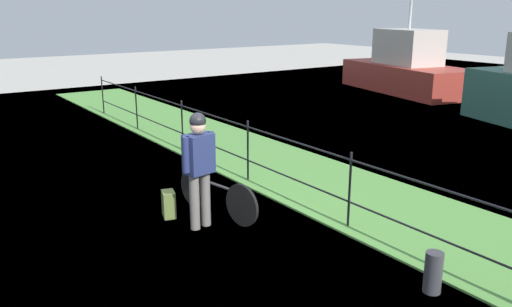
# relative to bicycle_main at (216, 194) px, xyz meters

# --- Properties ---
(ground_plane) EXTENTS (60.00, 60.00, 0.00)m
(ground_plane) POSITION_rel_bicycle_main_xyz_m (0.20, -0.65, -0.34)
(ground_plane) COLOR #B2ADA3
(grass_strip) EXTENTS (27.00, 2.40, 0.03)m
(grass_strip) POSITION_rel_bicycle_main_xyz_m (0.20, 2.30, -0.32)
(grass_strip) COLOR #569342
(grass_strip) RESTS_ON ground
(iron_fence) EXTENTS (18.04, 0.04, 1.13)m
(iron_fence) POSITION_rel_bicycle_main_xyz_m (0.20, 1.32, 0.33)
(iron_fence) COLOR black
(iron_fence) RESTS_ON ground
(bicycle_main) EXTENTS (1.70, 0.36, 0.63)m
(bicycle_main) POSITION_rel_bicycle_main_xyz_m (0.00, 0.00, 0.00)
(bicycle_main) COLOR black
(bicycle_main) RESTS_ON ground
(wooden_crate) EXTENTS (0.41, 0.32, 0.27)m
(wooden_crate) POSITION_rel_bicycle_main_xyz_m (-0.40, -0.07, 0.43)
(wooden_crate) COLOR brown
(wooden_crate) RESTS_ON bicycle_main
(terrier_dog) EXTENTS (0.32, 0.19, 0.18)m
(terrier_dog) POSITION_rel_bicycle_main_xyz_m (-0.37, -0.07, 0.65)
(terrier_dog) COLOR silver
(terrier_dog) RESTS_ON wooden_crate
(cyclist_person) EXTENTS (0.33, 0.53, 1.68)m
(cyclist_person) POSITION_rel_bicycle_main_xyz_m (0.25, -0.41, 0.67)
(cyclist_person) COLOR slate
(cyclist_person) RESTS_ON ground
(backpack_on_paving) EXTENTS (0.32, 0.25, 0.40)m
(backpack_on_paving) POSITION_rel_bicycle_main_xyz_m (-0.37, -0.62, -0.14)
(backpack_on_paving) COLOR olive
(backpack_on_paving) RESTS_ON ground
(mooring_bollard) EXTENTS (0.20, 0.20, 0.48)m
(mooring_bollard) POSITION_rel_bicycle_main_xyz_m (3.31, 0.82, -0.10)
(mooring_bollard) COLOR #38383D
(mooring_bollard) RESTS_ON ground
(moored_boat_near) EXTENTS (5.87, 3.30, 3.92)m
(moored_boat_near) POSITION_rel_bicycle_main_xyz_m (-6.52, 12.21, 0.50)
(moored_boat_near) COLOR #9E3328
(moored_boat_near) RESTS_ON ground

